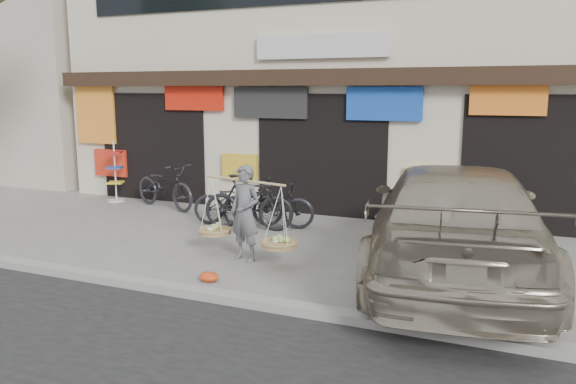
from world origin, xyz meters
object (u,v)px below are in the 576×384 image
at_px(street_vendor, 245,217).
at_px(bike_0, 165,186).
at_px(bike_1, 248,202).
at_px(bike_2, 238,202).
at_px(suv, 454,221).
at_px(bike_3, 268,204).
at_px(display_rack, 115,177).

xyz_separation_m(street_vendor, bike_0, (-3.65, 2.97, -0.19)).
relative_size(bike_1, bike_2, 0.99).
height_order(bike_0, bike_2, bike_0).
relative_size(street_vendor, bike_0, 0.92).
bearing_deg(bike_2, bike_0, 54.52).
distance_m(street_vendor, suv, 3.29).
relative_size(bike_1, suv, 0.30).
xyz_separation_m(street_vendor, bike_3, (-0.57, 2.15, -0.23)).
distance_m(suv, display_rack, 8.99).
height_order(bike_3, suv, suv).
distance_m(bike_3, display_rack, 4.84).
distance_m(bike_2, bike_3, 0.69).
distance_m(bike_1, bike_2, 0.47).
bearing_deg(street_vendor, display_rack, 162.43).
bearing_deg(display_rack, suv, -17.84).
bearing_deg(street_vendor, bike_2, 133.99).
xyz_separation_m(street_vendor, bike_1, (-0.88, 1.87, -0.17)).
xyz_separation_m(bike_0, bike_1, (2.77, -1.10, 0.02)).
bearing_deg(bike_2, suv, -127.17).
height_order(street_vendor, bike_1, street_vendor).
bearing_deg(street_vendor, bike_1, 128.80).
bearing_deg(bike_1, bike_3, -56.87).
distance_m(bike_0, suv, 7.36).
bearing_deg(bike_0, street_vendor, -109.99).
height_order(bike_2, bike_3, same).
relative_size(street_vendor, suv, 0.31).
height_order(bike_2, display_rack, display_rack).
bearing_deg(bike_3, display_rack, 60.88).
distance_m(street_vendor, display_rack, 6.19).
distance_m(bike_1, bike_3, 0.42).
xyz_separation_m(bike_0, display_rack, (-1.65, 0.23, 0.08)).
relative_size(bike_2, suv, 0.30).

